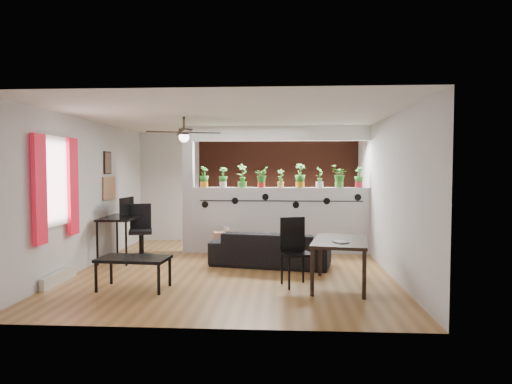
% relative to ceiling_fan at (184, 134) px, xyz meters
% --- Properties ---
extents(room_shell, '(6.30, 7.10, 2.90)m').
position_rel_ceiling_fan_xyz_m(room_shell, '(0.80, 0.30, -1.01)').
color(room_shell, brown).
rests_on(room_shell, ground).
extents(partition_wall, '(3.60, 0.18, 1.35)m').
position_rel_ceiling_fan_xyz_m(partition_wall, '(1.60, 1.80, -1.64)').
color(partition_wall, '#BCBCC1').
rests_on(partition_wall, ground).
extents(ceiling_header, '(3.60, 0.18, 0.30)m').
position_rel_ceiling_fan_xyz_m(ceiling_header, '(1.60, 1.80, 0.14)').
color(ceiling_header, silver).
rests_on(ceiling_header, room_shell).
extents(pier_column, '(0.22, 0.20, 2.60)m').
position_rel_ceiling_fan_xyz_m(pier_column, '(-0.31, 1.80, -1.01)').
color(pier_column, '#BCBCC1').
rests_on(pier_column, ground).
extents(brick_panel, '(3.90, 0.05, 2.60)m').
position_rel_ceiling_fan_xyz_m(brick_panel, '(1.60, 3.27, -1.01)').
color(brick_panel, '#9F412E').
rests_on(brick_panel, ground).
extents(vine_decal, '(3.31, 0.01, 0.30)m').
position_rel_ceiling_fan_xyz_m(vine_decal, '(1.60, 1.70, -1.23)').
color(vine_decal, black).
rests_on(vine_decal, partition_wall).
extents(window_assembly, '(0.09, 1.30, 1.55)m').
position_rel_ceiling_fan_xyz_m(window_assembly, '(-1.76, -0.90, -0.81)').
color(window_assembly, white).
rests_on(window_assembly, room_shell).
extents(baseboard_heater, '(0.08, 1.00, 0.18)m').
position_rel_ceiling_fan_xyz_m(baseboard_heater, '(-1.74, -0.90, -2.22)').
color(baseboard_heater, silver).
rests_on(baseboard_heater, ground).
extents(corkboard, '(0.03, 0.60, 0.45)m').
position_rel_ceiling_fan_xyz_m(corkboard, '(-1.78, 1.25, -0.96)').
color(corkboard, '#9D6D4C').
rests_on(corkboard, room_shell).
extents(framed_art, '(0.03, 0.34, 0.44)m').
position_rel_ceiling_fan_xyz_m(framed_art, '(-1.78, 1.20, -0.46)').
color(framed_art, '#8C7259').
rests_on(framed_art, room_shell).
extents(ceiling_fan, '(1.19, 1.19, 0.43)m').
position_rel_ceiling_fan_xyz_m(ceiling_fan, '(0.00, 0.00, 0.00)').
color(ceiling_fan, black).
rests_on(ceiling_fan, room_shell).
extents(potted_plant_0, '(0.27, 0.28, 0.44)m').
position_rel_ceiling_fan_xyz_m(potted_plant_0, '(0.02, 1.80, -0.73)').
color(potted_plant_0, orange).
rests_on(potted_plant_0, partition_wall).
extents(potted_plant_1, '(0.24, 0.20, 0.41)m').
position_rel_ceiling_fan_xyz_m(potted_plant_1, '(0.42, 1.80, -0.75)').
color(potted_plant_1, white).
rests_on(potted_plant_1, partition_wall).
extents(potted_plant_2, '(0.32, 0.29, 0.49)m').
position_rel_ceiling_fan_xyz_m(potted_plant_2, '(0.81, 1.80, -0.71)').
color(potted_plant_2, green).
rests_on(potted_plant_2, partition_wall).
extents(potted_plant_3, '(0.21, 0.24, 0.43)m').
position_rel_ceiling_fan_xyz_m(potted_plant_3, '(1.21, 1.80, -0.74)').
color(potted_plant_3, red).
rests_on(potted_plant_3, partition_wall).
extents(potted_plant_4, '(0.20, 0.17, 0.38)m').
position_rel_ceiling_fan_xyz_m(potted_plant_4, '(1.60, 1.80, -0.76)').
color(potted_plant_4, gold).
rests_on(potted_plant_4, partition_wall).
extents(potted_plant_5, '(0.31, 0.27, 0.49)m').
position_rel_ceiling_fan_xyz_m(potted_plant_5, '(2.00, 1.80, -0.71)').
color(potted_plant_5, orange).
rests_on(potted_plant_5, partition_wall).
extents(potted_plant_6, '(0.26, 0.28, 0.42)m').
position_rel_ceiling_fan_xyz_m(potted_plant_6, '(2.39, 1.80, -0.74)').
color(potted_plant_6, white).
rests_on(potted_plant_6, partition_wall).
extents(potted_plant_7, '(0.30, 0.31, 0.46)m').
position_rel_ceiling_fan_xyz_m(potted_plant_7, '(2.79, 1.80, -0.72)').
color(potted_plant_7, '#489737').
rests_on(potted_plant_7, partition_wall).
extents(potted_plant_8, '(0.27, 0.27, 0.42)m').
position_rel_ceiling_fan_xyz_m(potted_plant_8, '(3.18, 1.80, -0.74)').
color(potted_plant_8, red).
rests_on(potted_plant_8, partition_wall).
extents(sofa, '(2.11, 1.15, 0.58)m').
position_rel_ceiling_fan_xyz_m(sofa, '(1.43, 0.58, -2.02)').
color(sofa, black).
rests_on(sofa, ground).
extents(cube_shelf, '(0.47, 0.44, 0.49)m').
position_rel_ceiling_fan_xyz_m(cube_shelf, '(0.48, 1.37, -2.07)').
color(cube_shelf, '#AC7E5B').
rests_on(cube_shelf, ground).
extents(cup, '(0.15, 0.15, 0.09)m').
position_rel_ceiling_fan_xyz_m(cup, '(0.53, 1.37, -1.78)').
color(cup, gray).
rests_on(cup, cube_shelf).
extents(computer_desk, '(0.64, 1.17, 0.83)m').
position_rel_ceiling_fan_xyz_m(computer_desk, '(-1.42, 0.90, -1.56)').
color(computer_desk, black).
rests_on(computer_desk, ground).
extents(monitor, '(0.35, 0.08, 0.20)m').
position_rel_ceiling_fan_xyz_m(monitor, '(-1.42, 1.05, -1.39)').
color(monitor, black).
rests_on(monitor, computer_desk).
extents(office_chair, '(0.53, 0.54, 1.02)m').
position_rel_ceiling_fan_xyz_m(office_chair, '(-1.13, 1.18, -1.86)').
color(office_chair, black).
rests_on(office_chair, ground).
extents(dining_table, '(0.98, 1.38, 0.69)m').
position_rel_ceiling_fan_xyz_m(dining_table, '(2.49, -0.83, -1.69)').
color(dining_table, black).
rests_on(dining_table, ground).
extents(book, '(0.24, 0.27, 0.02)m').
position_rel_ceiling_fan_xyz_m(book, '(2.39, -1.13, -1.61)').
color(book, gray).
rests_on(book, dining_table).
extents(folding_chair, '(0.51, 0.51, 1.01)m').
position_rel_ceiling_fan_xyz_m(folding_chair, '(1.82, -0.75, -1.72)').
color(folding_chair, black).
rests_on(folding_chair, ground).
extents(coffee_table, '(1.03, 0.63, 0.46)m').
position_rel_ceiling_fan_xyz_m(coffee_table, '(-0.49, -1.16, -1.90)').
color(coffee_table, black).
rests_on(coffee_table, ground).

